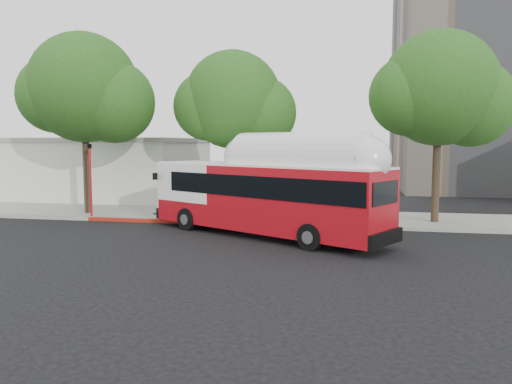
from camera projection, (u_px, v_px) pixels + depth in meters
ground at (223, 241)px, 20.03m from camera, size 120.00×120.00×0.00m
sidewalk at (254, 216)px, 26.37m from camera, size 60.00×5.00×0.15m
curb_strip at (243, 224)px, 23.83m from camera, size 60.00×0.30×0.15m
red_curb_segment at (184, 222)px, 24.39m from camera, size 10.00×0.32×0.16m
street_tree_left at (93, 92)px, 26.42m from camera, size 6.67×5.80×9.74m
street_tree_mid at (241, 104)px, 25.48m from camera, size 5.75×5.00×8.62m
street_tree_right at (449, 93)px, 23.36m from camera, size 6.21×5.40×9.18m
low_commercial_bldg at (85, 167)px, 36.13m from camera, size 16.20×10.20×4.25m
transit_bus at (265, 198)px, 20.84m from camera, size 11.29×7.55×3.49m
signal_pole at (91, 181)px, 25.69m from camera, size 0.11×0.37×3.87m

